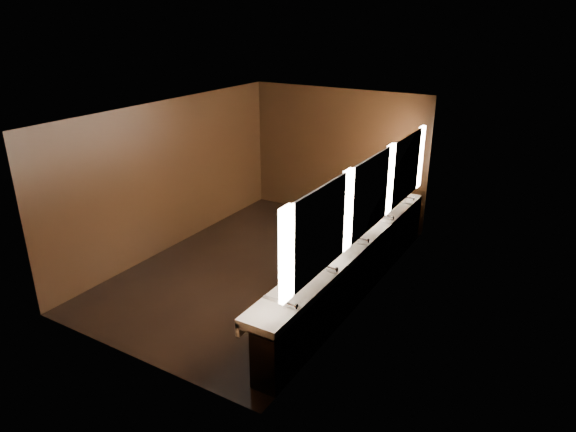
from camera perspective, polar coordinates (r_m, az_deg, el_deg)
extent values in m
plane|color=black|center=(9.23, -3.00, -5.72)|extent=(6.00, 6.00, 0.00)
cube|color=#2D2D2B|center=(8.32, -3.38, 11.64)|extent=(4.00, 6.00, 0.02)
cube|color=black|center=(11.18, 5.49, 6.85)|extent=(4.00, 0.02, 2.80)
cube|color=black|center=(6.61, -17.89, -4.99)|extent=(4.00, 0.02, 2.80)
cube|color=black|center=(9.89, -12.87, 4.41)|extent=(0.02, 6.00, 2.80)
cube|color=black|center=(7.80, 9.11, -0.01)|extent=(0.02, 6.00, 2.80)
cube|color=black|center=(8.28, 7.55, -6.18)|extent=(0.36, 5.40, 0.81)
cube|color=white|center=(8.11, 7.09, -3.25)|extent=(0.55, 5.40, 0.12)
cube|color=white|center=(8.24, 5.51, -3.40)|extent=(0.06, 5.40, 0.18)
cylinder|color=silver|center=(6.24, 0.26, -9.84)|extent=(0.18, 0.04, 0.04)
cylinder|color=silver|center=(7.08, 4.83, -5.80)|extent=(0.18, 0.04, 0.04)
cylinder|color=silver|center=(7.99, 8.34, -2.62)|extent=(0.18, 0.04, 0.04)
cylinder|color=silver|center=(8.94, 11.11, -0.10)|extent=(0.18, 0.04, 0.04)
cylinder|color=silver|center=(9.92, 13.34, 1.93)|extent=(0.18, 0.04, 0.04)
cube|color=#FEE2C8|center=(5.69, -0.24, -4.38)|extent=(0.06, 0.22, 1.15)
cube|color=white|center=(6.32, 3.63, -1.66)|extent=(0.03, 1.32, 1.15)
cube|color=#FEE2C8|center=(6.99, 6.56, 0.61)|extent=(0.06, 0.23, 1.15)
cube|color=white|center=(7.68, 9.16, 2.43)|extent=(0.03, 1.32, 1.15)
cube|color=#FEE2C8|center=(8.40, 11.15, 3.98)|extent=(0.06, 0.23, 1.15)
cube|color=white|center=(9.12, 13.00, 5.25)|extent=(0.03, 1.32, 1.15)
cube|color=#FEE2C8|center=(9.87, 14.42, 6.36)|extent=(0.06, 0.22, 1.15)
imported|color=#90CCD6|center=(7.86, 1.34, -3.99)|extent=(0.62, 0.73, 1.68)
cylinder|color=black|center=(7.79, 3.42, -9.01)|extent=(0.44, 0.44, 0.55)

